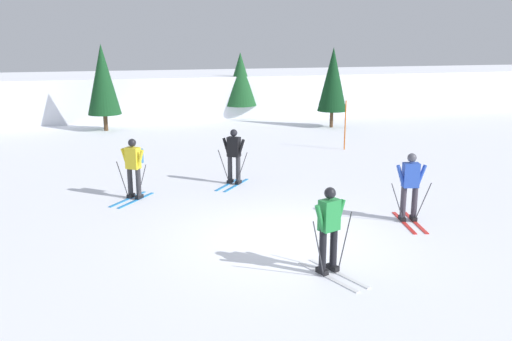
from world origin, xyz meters
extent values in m
plane|color=white|center=(0.00, 0.00, 0.00)|extent=(120.00, 120.00, 0.00)
cube|color=white|center=(0.00, 21.95, 1.15)|extent=(80.00, 7.34, 2.30)
cube|color=silver|center=(0.44, -2.01, 0.01)|extent=(0.64, 1.53, 0.02)
cube|color=silver|center=(0.18, -2.11, 0.01)|extent=(0.64, 1.53, 0.02)
cube|color=black|center=(0.39, -1.87, 0.07)|extent=(0.20, 0.29, 0.10)
cube|color=black|center=(0.12, -1.97, 0.07)|extent=(0.20, 0.29, 0.10)
cylinder|color=black|center=(0.39, -1.87, 0.55)|extent=(0.14, 0.14, 0.85)
cylinder|color=black|center=(0.12, -1.97, 0.55)|extent=(0.14, 0.14, 0.85)
cube|color=#23843D|center=(0.26, -1.92, 1.17)|extent=(0.44, 0.36, 0.60)
cylinder|color=#23843D|center=(0.50, -1.85, 1.16)|extent=(0.27, 0.17, 0.55)
cylinder|color=#23843D|center=(0.03, -2.03, 1.16)|extent=(0.27, 0.17, 0.55)
sphere|color=black|center=(0.26, -1.92, 1.60)|extent=(0.22, 0.22, 0.22)
cylinder|color=#38383D|center=(0.60, -1.90, 0.58)|extent=(0.32, 0.14, 1.18)
cylinder|color=#38383D|center=(-0.02, -2.13, 0.58)|extent=(0.32, 0.14, 1.18)
cube|color=#237AC6|center=(-0.01, 4.66, 0.01)|extent=(1.08, 1.30, 0.02)
cube|color=#237AC6|center=(-0.23, 4.83, 0.01)|extent=(1.08, 1.30, 0.02)
cube|color=black|center=(0.09, 4.77, 0.07)|extent=(0.26, 0.28, 0.10)
cube|color=black|center=(-0.13, 4.95, 0.07)|extent=(0.26, 0.28, 0.10)
cylinder|color=#2D2D33|center=(0.09, 4.77, 0.55)|extent=(0.14, 0.14, 0.85)
cylinder|color=#2D2D33|center=(-0.13, 4.95, 0.55)|extent=(0.14, 0.14, 0.85)
cube|color=black|center=(-0.02, 4.86, 1.17)|extent=(0.45, 0.43, 0.60)
cylinder|color=black|center=(0.16, 4.69, 1.16)|extent=(0.26, 0.23, 0.55)
cylinder|color=black|center=(-0.23, 5.00, 1.16)|extent=(0.26, 0.23, 0.55)
sphere|color=black|center=(-0.02, 4.86, 1.60)|extent=(0.22, 0.22, 0.22)
cylinder|color=#38383D|center=(0.15, 4.59, 0.53)|extent=(0.33, 0.27, 1.06)
cylinder|color=#38383D|center=(-0.32, 4.97, 0.53)|extent=(0.33, 0.27, 1.06)
cube|color=#237AC6|center=(-3.05, 3.86, 0.01)|extent=(1.07, 1.30, 0.02)
cube|color=#237AC6|center=(-3.27, 4.04, 0.01)|extent=(1.07, 1.30, 0.02)
cube|color=black|center=(-2.96, 3.98, 0.07)|extent=(0.26, 0.28, 0.10)
cube|color=black|center=(-3.18, 4.16, 0.07)|extent=(0.26, 0.28, 0.10)
cylinder|color=#2D2D33|center=(-2.96, 3.98, 0.55)|extent=(0.14, 0.14, 0.85)
cylinder|color=#2D2D33|center=(-3.18, 4.16, 0.55)|extent=(0.14, 0.14, 0.85)
cube|color=yellow|center=(-3.07, 4.07, 1.17)|extent=(0.45, 0.43, 0.60)
cylinder|color=yellow|center=(-2.88, 3.90, 1.16)|extent=(0.26, 0.23, 0.55)
cylinder|color=yellow|center=(-3.27, 4.21, 1.16)|extent=(0.26, 0.23, 0.55)
sphere|color=black|center=(-3.07, 4.07, 1.60)|extent=(0.22, 0.22, 0.22)
cylinder|color=#38383D|center=(-2.88, 3.79, 0.52)|extent=(0.31, 0.25, 1.05)
cylinder|color=#38383D|center=(-3.37, 4.19, 0.52)|extent=(0.31, 0.25, 1.05)
cube|color=teal|center=(-2.93, 4.23, 1.19)|extent=(0.33, 0.32, 0.40)
cube|color=red|center=(3.44, 0.19, 0.01)|extent=(0.41, 1.59, 0.02)
cube|color=red|center=(3.17, 0.24, 0.01)|extent=(0.41, 1.59, 0.02)
cube|color=black|center=(3.47, 0.33, 0.07)|extent=(0.17, 0.28, 0.10)
cube|color=black|center=(3.20, 0.39, 0.07)|extent=(0.17, 0.28, 0.10)
cylinder|color=#38333D|center=(3.47, 0.33, 0.55)|extent=(0.14, 0.14, 0.85)
cylinder|color=#38333D|center=(3.20, 0.39, 0.55)|extent=(0.14, 0.14, 0.85)
cube|color=#284CB7|center=(3.34, 0.36, 1.17)|extent=(0.42, 0.31, 0.60)
cylinder|color=#284CB7|center=(3.58, 0.29, 1.16)|extent=(0.27, 0.14, 0.55)
cylinder|color=#284CB7|center=(3.09, 0.39, 1.16)|extent=(0.27, 0.14, 0.55)
sphere|color=#4C4C56|center=(3.34, 0.36, 1.60)|extent=(0.22, 0.22, 0.22)
cylinder|color=#38383D|center=(3.62, 0.20, 0.50)|extent=(0.38, 0.10, 1.00)
cylinder|color=#38383D|center=(3.01, 0.33, 0.50)|extent=(0.38, 0.10, 1.00)
cylinder|color=#C65614|center=(5.45, 8.81, 0.99)|extent=(0.05, 0.05, 1.98)
cylinder|color=#513823|center=(7.12, 14.09, 0.41)|extent=(0.17, 0.17, 0.83)
cone|color=#0F3819|center=(7.12, 14.09, 2.39)|extent=(1.46, 1.46, 3.12)
cylinder|color=#513823|center=(-3.82, 16.04, 0.40)|extent=(0.20, 0.20, 0.80)
cone|color=#14421E|center=(-3.82, 16.04, 2.46)|extent=(1.58, 1.58, 3.33)
cylinder|color=#513823|center=(3.52, 18.56, 0.34)|extent=(0.18, 0.18, 0.68)
cone|color=#194C23|center=(3.52, 18.56, 2.15)|extent=(1.80, 1.80, 2.93)
camera|label=1|loc=(-3.61, -10.84, 4.42)|focal=37.85mm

